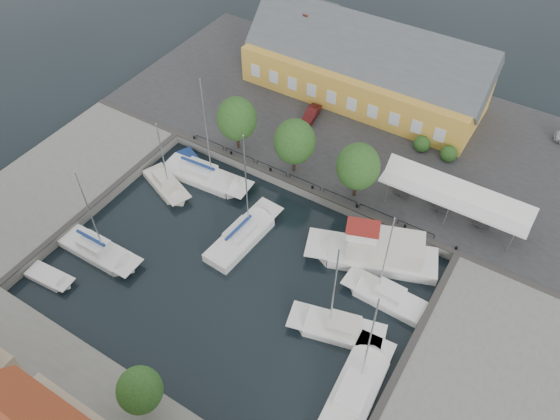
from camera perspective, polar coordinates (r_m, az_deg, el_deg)
name	(u,v)px	position (r m, az deg, el deg)	size (l,w,h in m)	color
ground	(246,262)	(50.32, -3.61, -5.42)	(140.00, 140.00, 0.00)	black
north_quay	(357,125)	(64.40, 8.07, 8.81)	(56.00, 26.00, 1.00)	#2D2D30
west_quay	(59,183)	(60.92, -22.12, 2.62)	(12.00, 24.00, 1.00)	slate
east_quay	(475,399)	(45.32, 19.68, -18.11)	(12.00, 24.00, 1.00)	slate
quay_edge_fittings	(273,221)	(51.99, -0.71, -1.19)	(56.00, 24.72, 0.40)	#383533
warehouse	(361,67)	(67.06, 8.46, 14.57)	(28.56, 14.00, 9.55)	gold
tent_canopy	(456,195)	(53.31, 17.90, 1.50)	(14.00, 4.00, 2.83)	white
quay_trees	(295,142)	(54.58, 1.54, 7.16)	(18.20, 4.20, 6.30)	black
car_red	(311,114)	(63.71, 3.30, 9.99)	(1.24, 3.57, 1.17)	#4F1212
center_sailboat	(243,237)	(51.77, -3.88, -2.79)	(3.37, 9.37, 12.59)	white
trawler	(377,253)	(50.32, 10.11, -4.46)	(12.41, 7.37, 5.00)	white
east_boat_a	(385,297)	(48.50, 10.95, -8.93)	(7.47, 2.71, 10.56)	white
east_boat_b	(339,330)	(46.19, 6.20, -12.31)	(8.40, 4.54, 11.08)	white
east_boat_c	(355,393)	(43.76, 7.81, -18.43)	(3.66, 9.89, 12.21)	white
west_boat_a	(204,177)	(57.97, -7.92, 3.42)	(10.37, 3.56, 13.25)	white
west_boat_b	(166,186)	(57.74, -11.78, 2.52)	(6.90, 4.52, 9.29)	beige
west_boat_d	(99,252)	(53.29, -18.37, -4.18)	(8.58, 2.67, 11.38)	white
launch_sw	(50,278)	(53.12, -22.89, -6.59)	(4.76, 2.08, 0.98)	white
launch_nw	(191,162)	(60.25, -9.26, 4.99)	(4.58, 3.30, 0.88)	navy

